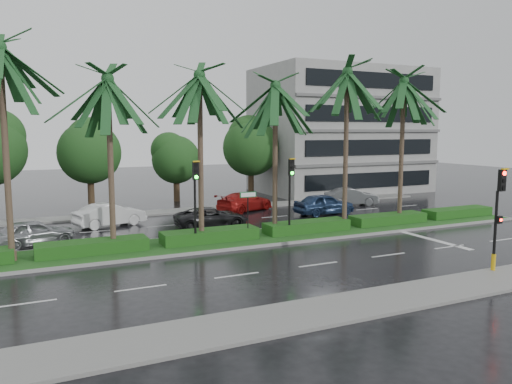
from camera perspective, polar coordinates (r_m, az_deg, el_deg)
name	(u,v)px	position (r m, az deg, el deg)	size (l,w,h in m)	color
ground	(269,242)	(27.14, 1.44, -5.76)	(120.00, 120.00, 0.00)	black
near_sidewalk	(396,298)	(18.91, 15.76, -11.56)	(40.00, 2.40, 0.12)	slate
far_sidewalk	(197,210)	(38.04, -6.71, -2.01)	(40.00, 2.00, 0.12)	slate
median	(261,237)	(28.00, 0.52, -5.19)	(36.00, 4.00, 0.15)	gray
hedge	(261,231)	(27.92, 0.52, -4.45)	(35.20, 1.40, 0.60)	#1E4112
lane_markings	(320,238)	(28.25, 7.37, -5.29)	(34.00, 13.06, 0.01)	silver
palm_row	(239,87)	(26.96, -1.92, 11.90)	(26.30, 4.20, 10.24)	#3B2C22
signal_near	(498,215)	(23.15, 25.93, -2.39)	(0.34, 0.45, 4.36)	black
signal_median_left	(195,190)	(25.39, -6.93, 0.17)	(0.34, 0.42, 4.36)	black
signal_median_right	(291,185)	(27.60, 3.97, 0.76)	(0.34, 0.42, 4.36)	black
street_sign	(248,203)	(26.75, -0.92, -1.31)	(0.95, 0.09, 2.60)	black
bg_trees	(166,148)	(42.73, -10.19, 5.00)	(32.99, 5.27, 7.61)	#362918
building	(340,131)	(50.69, 9.58, 6.92)	(16.00, 10.00, 12.00)	gray
car_silver	(34,232)	(28.70, -24.06, -4.25)	(4.10, 1.65, 1.40)	#999BA0
car_white	(110,215)	(32.83, -16.34, -2.51)	(4.42, 1.54, 1.46)	silver
car_darkgrey	(211,217)	(31.22, -5.11, -2.90)	(4.58, 2.11, 1.27)	black
car_red	(245,202)	(37.44, -1.28, -1.11)	(4.86, 1.98, 1.41)	#9C1311
car_blue	(324,204)	(36.17, 7.79, -1.37)	(4.47, 1.80, 1.52)	navy
car_grey	(351,197)	(41.07, 10.85, -0.52)	(4.24, 1.48, 1.40)	#545659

